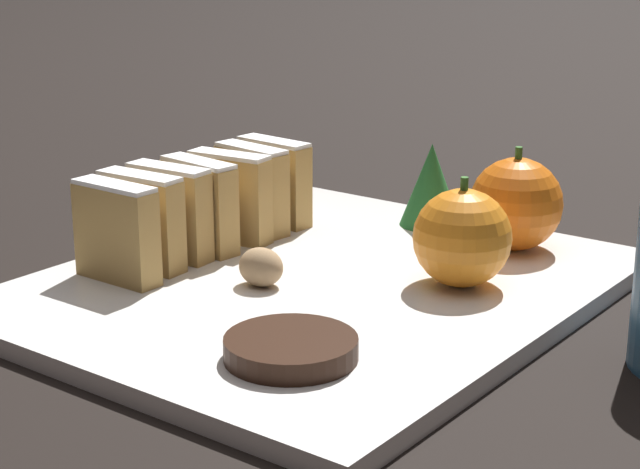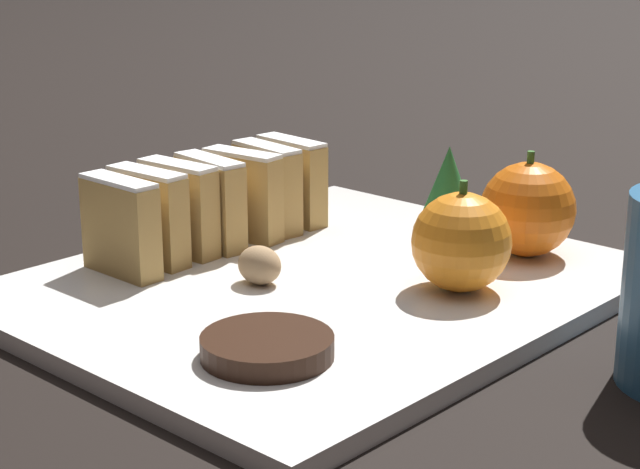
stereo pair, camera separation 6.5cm
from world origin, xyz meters
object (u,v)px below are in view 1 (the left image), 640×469
at_px(orange_near, 516,204).
at_px(orange_far, 462,238).
at_px(walnut, 261,267).
at_px(chocolate_cookie, 291,348).

xyz_separation_m(orange_near, orange_far, (0.01, -0.09, -0.00)).
height_order(orange_near, walnut, orange_near).
height_order(orange_far, chocolate_cookie, orange_far).
bearing_deg(chocolate_cookie, orange_far, 85.38).
relative_size(orange_near, orange_far, 1.04).
relative_size(walnut, chocolate_cookie, 0.42).
xyz_separation_m(orange_far, chocolate_cookie, (-0.01, -0.16, -0.03)).
xyz_separation_m(orange_near, walnut, (-0.09, -0.17, -0.02)).
bearing_deg(walnut, orange_near, 61.11).
distance_m(orange_near, orange_far, 0.09).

